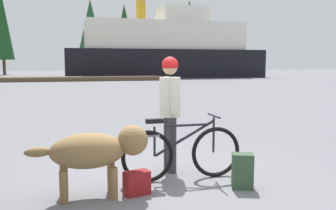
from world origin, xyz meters
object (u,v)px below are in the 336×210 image
Objects in this scene: person_cyclist at (170,102)px; dog at (96,150)px; backpack at (242,171)px; ferry_boat at (164,51)px; bicycle at (182,152)px; handbag_pannier at (137,183)px; sailboat_moored at (196,72)px.

dog is (-1.18, -0.84, -0.48)m from person_cyclist.
ferry_boat is (8.79, 38.13, 2.87)m from backpack.
backpack is at bearing -38.96° from bicycle.
handbag_pannier is (-1.41, 0.13, -0.08)m from backpack.
bicycle reaches higher than backpack.
sailboat_moored reaches higher than ferry_boat.
person_cyclist is at bearing 52.81° from handbag_pannier.
ferry_boat is (9.51, 37.10, 2.03)m from person_cyclist.
dog is 0.16× the size of sailboat_moored.
backpack reaches higher than handbag_pannier.
person_cyclist reaches higher than backpack.
handbag_pannier is at bearing -110.36° from sailboat_moored.
sailboat_moored reaches higher than dog.
backpack is 1.48× the size of handbag_pannier.
bicycle is 0.19× the size of sailboat_moored.
person_cyclist is 3.75× the size of backpack.
sailboat_moored is at bearing 25.87° from ferry_boat.
bicycle is at bearing -104.15° from ferry_boat.
bicycle is 38.85m from ferry_boat.
bicycle is at bearing -84.93° from person_cyclist.
person_cyclist is 1.53m from dog.
person_cyclist is 41.91m from sailboat_moored.
person_cyclist is 1.18× the size of dog.
backpack is 42.65m from sailboat_moored.
dog is 4.69× the size of handbag_pannier.
person_cyclist is (-0.04, 0.48, 0.67)m from bicycle.
ferry_boat is (9.47, 37.58, 2.70)m from bicycle.
handbag_pannier is at bearing -105.03° from ferry_boat.
person_cyclist reaches higher than bicycle.
person_cyclist is 1.46m from handbag_pannier.
sailboat_moored is at bearing 68.99° from dog.
sailboat_moored is at bearing 70.37° from bicycle.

